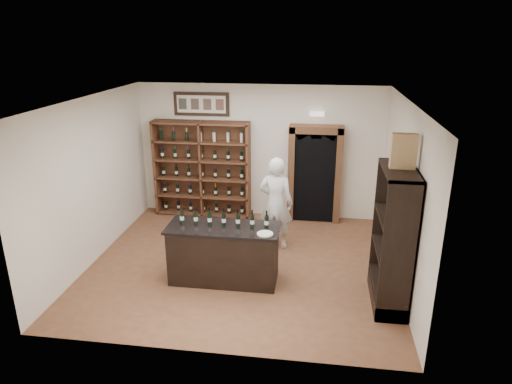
% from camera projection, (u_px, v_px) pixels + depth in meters
% --- Properties ---
extents(floor, '(5.50, 5.50, 0.00)m').
position_uv_depth(floor, '(242.00, 264.00, 8.44)').
color(floor, brown).
rests_on(floor, ground).
extents(ceiling, '(5.50, 5.50, 0.00)m').
position_uv_depth(ceiling, '(240.00, 100.00, 7.44)').
color(ceiling, white).
rests_on(ceiling, wall_back).
extents(wall_back, '(5.50, 0.04, 3.00)m').
position_uv_depth(wall_back, '(260.00, 152.00, 10.27)').
color(wall_back, silver).
rests_on(wall_back, ground).
extents(wall_left, '(0.04, 5.00, 3.00)m').
position_uv_depth(wall_left, '(92.00, 180.00, 8.30)').
color(wall_left, silver).
rests_on(wall_left, ground).
extents(wall_right, '(0.04, 5.00, 3.00)m').
position_uv_depth(wall_right, '(404.00, 195.00, 7.58)').
color(wall_right, silver).
rests_on(wall_right, ground).
extents(wine_shelf, '(2.20, 0.38, 2.20)m').
position_uv_depth(wine_shelf, '(202.00, 169.00, 10.42)').
color(wine_shelf, brown).
rests_on(wine_shelf, ground).
extents(framed_picture, '(1.25, 0.04, 0.52)m').
position_uv_depth(framed_picture, '(201.00, 104.00, 10.07)').
color(framed_picture, black).
rests_on(framed_picture, wall_back).
extents(arched_doorway, '(1.17, 0.35, 2.17)m').
position_uv_depth(arched_doorway, '(315.00, 172.00, 10.07)').
color(arched_doorway, black).
rests_on(arched_doorway, ground).
extents(emergency_light, '(0.30, 0.10, 0.10)m').
position_uv_depth(emergency_light, '(317.00, 114.00, 9.74)').
color(emergency_light, white).
rests_on(emergency_light, wall_back).
extents(tasting_counter, '(1.88, 0.78, 1.00)m').
position_uv_depth(tasting_counter, '(224.00, 254.00, 7.74)').
color(tasting_counter, black).
rests_on(tasting_counter, ground).
extents(counter_bottle_0, '(0.07, 0.07, 0.30)m').
position_uv_depth(counter_bottle_0, '(182.00, 217.00, 7.69)').
color(counter_bottle_0, black).
rests_on(counter_bottle_0, tasting_counter).
extents(counter_bottle_1, '(0.07, 0.07, 0.30)m').
position_uv_depth(counter_bottle_1, '(196.00, 218.00, 7.65)').
color(counter_bottle_1, black).
rests_on(counter_bottle_1, tasting_counter).
extents(counter_bottle_2, '(0.07, 0.07, 0.30)m').
position_uv_depth(counter_bottle_2, '(210.00, 219.00, 7.62)').
color(counter_bottle_2, black).
rests_on(counter_bottle_2, tasting_counter).
extents(counter_bottle_3, '(0.07, 0.07, 0.30)m').
position_uv_depth(counter_bottle_3, '(224.00, 219.00, 7.59)').
color(counter_bottle_3, black).
rests_on(counter_bottle_3, tasting_counter).
extents(counter_bottle_4, '(0.07, 0.07, 0.30)m').
position_uv_depth(counter_bottle_4, '(238.00, 220.00, 7.56)').
color(counter_bottle_4, black).
rests_on(counter_bottle_4, tasting_counter).
extents(counter_bottle_5, '(0.07, 0.07, 0.30)m').
position_uv_depth(counter_bottle_5, '(252.00, 221.00, 7.53)').
color(counter_bottle_5, black).
rests_on(counter_bottle_5, tasting_counter).
extents(counter_bottle_6, '(0.07, 0.07, 0.30)m').
position_uv_depth(counter_bottle_6, '(267.00, 222.00, 7.50)').
color(counter_bottle_6, black).
rests_on(counter_bottle_6, tasting_counter).
extents(side_cabinet, '(0.48, 1.20, 2.20)m').
position_uv_depth(side_cabinet, '(393.00, 259.00, 7.01)').
color(side_cabinet, black).
rests_on(side_cabinet, ground).
extents(shopkeeper, '(0.72, 0.53, 1.84)m').
position_uv_depth(shopkeeper, '(276.00, 203.00, 8.85)').
color(shopkeeper, silver).
rests_on(shopkeeper, ground).
extents(plate, '(0.26, 0.26, 0.02)m').
position_uv_depth(plate, '(265.00, 234.00, 7.28)').
color(plate, silver).
rests_on(plate, tasting_counter).
extents(wine_crate, '(0.36, 0.16, 0.51)m').
position_uv_depth(wine_crate, '(404.00, 151.00, 6.48)').
color(wine_crate, tan).
rests_on(wine_crate, side_cabinet).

